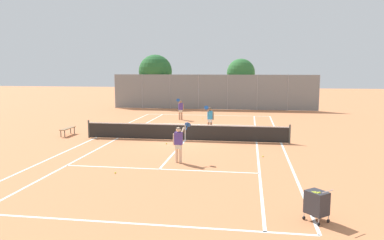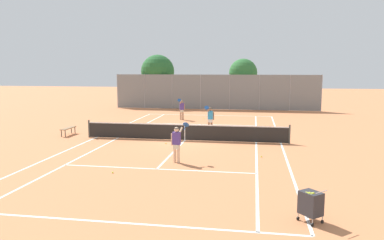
{
  "view_description": "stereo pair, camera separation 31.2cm",
  "coord_description": "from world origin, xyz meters",
  "views": [
    {
      "loc": [
        3.65,
        -21.22,
        4.19
      ],
      "look_at": [
        0.18,
        1.5,
        1.0
      ],
      "focal_mm": 35.0,
      "sensor_mm": 36.0,
      "label": 1
    },
    {
      "loc": [
        3.96,
        -21.17,
        4.19
      ],
      "look_at": [
        0.18,
        1.5,
        1.0
      ],
      "focal_mm": 35.0,
      "sensor_mm": 36.0,
      "label": 2
    }
  ],
  "objects": [
    {
      "name": "loose_tennis_ball_3",
      "position": [
        4.36,
        -3.55,
        0.03
      ],
      "size": [
        0.07,
        0.07,
        0.07
      ],
      "primitive_type": "sphere",
      "color": "#D1DB33",
      "rests_on": "ground"
    },
    {
      "name": "courtside_bench",
      "position": [
        -7.59,
        0.52,
        0.41
      ],
      "size": [
        0.36,
        1.5,
        0.47
      ],
      "color": "olive",
      "rests_on": "ground"
    },
    {
      "name": "loose_tennis_ball_1",
      "position": [
        1.29,
        4.09,
        0.03
      ],
      "size": [
        0.07,
        0.07,
        0.07
      ],
      "primitive_type": "sphere",
      "color": "#D1DB33",
      "rests_on": "ground"
    },
    {
      "name": "loose_tennis_ball_4",
      "position": [
        -0.84,
        -1.24,
        0.03
      ],
      "size": [
        0.07,
        0.07,
        0.07
      ],
      "primitive_type": "sphere",
      "color": "#D1DB33",
      "rests_on": "ground"
    },
    {
      "name": "loose_tennis_ball_5",
      "position": [
        -0.15,
        9.38,
        0.03
      ],
      "size": [
        0.07,
        0.07,
        0.07
      ],
      "primitive_type": "sphere",
      "color": "#D1DB33",
      "rests_on": "ground"
    },
    {
      "name": "back_fence",
      "position": [
        -0.0,
        16.8,
        1.78
      ],
      "size": [
        20.92,
        0.08,
        3.57
      ],
      "color": "gray",
      "rests_on": "ground"
    },
    {
      "name": "tennis_net",
      "position": [
        0.0,
        0.0,
        0.51
      ],
      "size": [
        12.0,
        0.1,
        1.07
      ],
      "color": "#474C47",
      "rests_on": "ground"
    },
    {
      "name": "court_line_markings",
      "position": [
        0.0,
        0.0,
        0.0
      ],
      "size": [
        11.1,
        23.9,
        0.01
      ],
      "color": "white",
      "rests_on": "ground"
    },
    {
      "name": "player_far_left",
      "position": [
        -1.86,
        8.63,
        0.93
      ],
      "size": [
        0.5,
        0.86,
        1.77
      ],
      "color": "tan",
      "rests_on": "ground"
    },
    {
      "name": "tree_behind_right",
      "position": [
        2.85,
        18.98,
        3.6
      ],
      "size": [
        2.97,
        2.97,
        5.2
      ],
      "color": "brown",
      "rests_on": "ground"
    },
    {
      "name": "loose_tennis_ball_0",
      "position": [
        -1.59,
        -7.3,
        0.03
      ],
      "size": [
        0.07,
        0.07,
        0.07
      ],
      "primitive_type": "sphere",
      "color": "#D1DB33",
      "rests_on": "ground"
    },
    {
      "name": "player_near_side",
      "position": [
        0.59,
        -5.16,
        0.93
      ],
      "size": [
        0.76,
        0.72,
        1.77
      ],
      "color": "beige",
      "rests_on": "ground"
    },
    {
      "name": "tree_behind_left",
      "position": [
        -6.48,
        18.72,
        3.71
      ],
      "size": [
        3.61,
        3.61,
        5.65
      ],
      "color": "brown",
      "rests_on": "ground"
    },
    {
      "name": "ball_cart",
      "position": [
        5.55,
        -10.97,
        0.53
      ],
      "size": [
        0.76,
        0.77,
        0.96
      ],
      "color": "#2D2D33",
      "rests_on": "ground"
    },
    {
      "name": "loose_tennis_ball_2",
      "position": [
        -1.45,
        4.02,
        0.03
      ],
      "size": [
        0.07,
        0.07,
        0.07
      ],
      "primitive_type": "sphere",
      "color": "#D1DB33",
      "rests_on": "ground"
    },
    {
      "name": "player_far_right",
      "position": [
        1.1,
        3.31,
        0.93
      ],
      "size": [
        0.59,
        0.8,
        1.77
      ],
      "color": "#936B4C",
      "rests_on": "ground"
    },
    {
      "name": "ground_plane",
      "position": [
        0.0,
        0.0,
        0.0
      ],
      "size": [
        120.0,
        120.0,
        0.0
      ],
      "primitive_type": "plane",
      "color": "#CC7A4C"
    }
  ]
}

